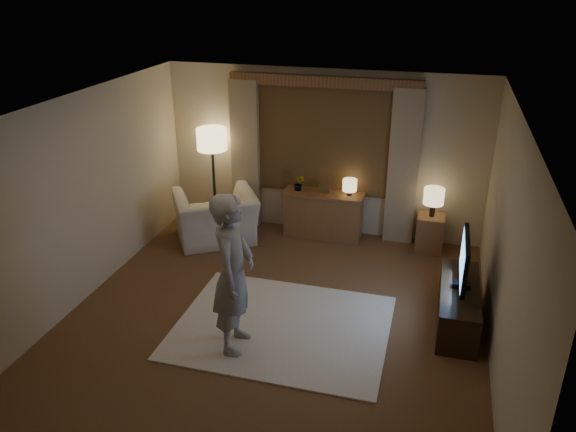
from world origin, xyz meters
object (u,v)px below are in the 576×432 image
(armchair, at_px, (216,218))
(tv_stand, at_px, (458,305))
(sideboard, at_px, (323,216))
(person, at_px, (233,274))
(side_table, at_px, (430,233))

(armchair, xyz_separation_m, tv_stand, (3.64, -1.34, -0.14))
(armchair, distance_m, tv_stand, 3.88)
(sideboard, xyz_separation_m, person, (-0.33, -3.08, 0.59))
(armchair, height_order, side_table, armchair)
(tv_stand, height_order, person, person)
(armchair, distance_m, person, 2.81)
(sideboard, relative_size, side_table, 2.14)
(sideboard, bearing_deg, person, -96.20)
(person, bearing_deg, side_table, -37.91)
(person, bearing_deg, tv_stand, -69.44)
(tv_stand, bearing_deg, armchair, 159.84)
(tv_stand, relative_size, person, 0.76)
(side_table, bearing_deg, person, -123.32)
(side_table, relative_size, person, 0.30)
(sideboard, height_order, tv_stand, sideboard)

